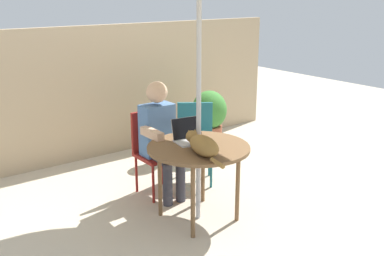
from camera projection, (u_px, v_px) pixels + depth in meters
name	position (u px, v px, depth m)	size (l,w,h in m)	color
ground_plane	(198.00, 217.00, 4.45)	(14.00, 14.00, 0.00)	beige
fence_back	(94.00, 93.00, 5.88)	(5.78, 0.08, 1.70)	tan
patio_table	(198.00, 153.00, 4.26)	(0.96, 0.96, 0.73)	brown
chair_occupied	(153.00, 145.00, 4.90)	(0.40, 0.40, 0.89)	maroon
chair_empty	(195.00, 136.00, 5.22)	(0.56, 0.56, 0.89)	#1E606B
person_seated	(161.00, 134.00, 4.73)	(0.48, 0.48, 1.23)	#4C72A5
laptop	(189.00, 135.00, 4.37)	(0.33, 0.29, 0.21)	silver
cat	(202.00, 145.00, 4.01)	(0.25, 0.64, 0.17)	olive
potted_plant_near_fence	(165.00, 134.00, 5.81)	(0.30, 0.30, 0.67)	#33383D
potted_plant_by_chair	(209.00, 119.00, 6.03)	(0.46, 0.46, 0.87)	#9E5138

